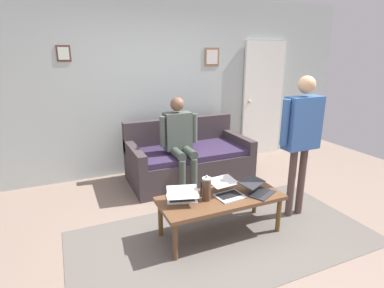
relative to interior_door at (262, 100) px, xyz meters
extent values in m
plane|color=#816C5F|center=(2.00, 2.11, -1.02)|extent=(7.68, 7.68, 0.00)
cube|color=#5D5751|center=(1.99, 2.17, -1.02)|extent=(3.11, 1.58, 0.01)
cube|color=#ABB7B4|center=(2.00, -0.09, 0.33)|extent=(7.04, 0.10, 2.70)
cube|color=olive|center=(1.03, -0.04, 0.76)|extent=(0.26, 0.02, 0.29)
cube|color=silver|center=(1.03, -0.03, 0.76)|extent=(0.20, 0.00, 0.22)
cube|color=brown|center=(3.28, -0.04, 0.82)|extent=(0.18, 0.02, 0.21)
cube|color=silver|center=(3.28, -0.03, 0.82)|extent=(0.14, 0.00, 0.16)
cube|color=white|center=(0.00, 0.00, 0.00)|extent=(0.82, 0.05, 2.05)
sphere|color=tan|center=(0.31, 0.04, 0.00)|extent=(0.06, 0.06, 0.06)
cube|color=#3B3234|center=(1.72, 0.62, -0.81)|extent=(1.76, 0.93, 0.42)
cube|color=#322442|center=(1.72, 0.64, -0.56)|extent=(1.52, 0.85, 0.08)
cube|color=#3B3234|center=(1.72, 0.22, -0.37)|extent=(1.76, 0.14, 0.46)
cube|color=#3B3234|center=(0.90, 0.62, -0.50)|extent=(0.12, 0.93, 0.20)
cube|color=#3B3234|center=(2.54, 0.62, -0.50)|extent=(0.12, 0.93, 0.20)
cube|color=brown|center=(1.99, 2.07, -0.61)|extent=(1.30, 0.55, 0.04)
cylinder|color=brown|center=(1.40, 2.29, -0.83)|extent=(0.05, 0.05, 0.39)
cylinder|color=brown|center=(2.58, 2.29, -0.83)|extent=(0.05, 0.05, 0.39)
cylinder|color=brown|center=(1.40, 1.86, -0.83)|extent=(0.05, 0.05, 0.39)
cylinder|color=brown|center=(2.58, 1.86, -0.83)|extent=(0.05, 0.05, 0.39)
cube|color=silver|center=(1.91, 2.11, -0.59)|extent=(0.31, 0.26, 0.01)
cube|color=black|center=(1.91, 2.09, -0.58)|extent=(0.25, 0.16, 0.00)
cube|color=silver|center=(1.92, 1.98, -0.47)|extent=(0.31, 0.25, 0.04)
cube|color=#B1C6EE|center=(1.92, 1.98, -0.47)|extent=(0.28, 0.22, 0.03)
cube|color=silver|center=(2.38, 1.96, -0.59)|extent=(0.36, 0.31, 0.01)
cube|color=black|center=(2.39, 1.98, -0.58)|extent=(0.28, 0.21, 0.00)
cube|color=silver|center=(2.41, 2.05, -0.47)|extent=(0.35, 0.30, 0.06)
cube|color=white|center=(2.41, 2.05, -0.47)|extent=(0.32, 0.27, 0.05)
cube|color=#28282D|center=(1.57, 2.19, -0.59)|extent=(0.35, 0.31, 0.01)
cube|color=black|center=(1.58, 2.17, -0.58)|extent=(0.28, 0.22, 0.00)
cube|color=#28282D|center=(1.63, 2.08, -0.49)|extent=(0.35, 0.30, 0.04)
cube|color=white|center=(1.62, 2.09, -0.49)|extent=(0.31, 0.27, 0.04)
cylinder|color=#4C3323|center=(2.16, 2.07, -0.48)|extent=(0.09, 0.09, 0.22)
cylinder|color=#B7B7BC|center=(2.16, 2.07, -0.36)|extent=(0.09, 0.09, 0.02)
sphere|color=#B2B2B7|center=(2.16, 2.07, -0.34)|extent=(0.03, 0.03, 0.03)
cube|color=black|center=(2.22, 2.07, -0.47)|extent=(0.01, 0.01, 0.16)
cylinder|color=brown|center=(0.91, 2.07, -0.61)|extent=(0.08, 0.08, 0.83)
cylinder|color=brown|center=(1.06, 2.07, -0.61)|extent=(0.08, 0.08, 0.83)
cube|color=#345997|center=(0.99, 2.07, 0.09)|extent=(0.41, 0.18, 0.58)
cylinder|color=#345997|center=(0.74, 2.07, 0.12)|extent=(0.08, 0.08, 0.50)
cylinder|color=#345997|center=(1.23, 2.07, 0.12)|extent=(0.08, 0.08, 0.50)
sphere|color=tan|center=(0.99, 2.07, 0.51)|extent=(0.19, 0.19, 0.19)
cylinder|color=#3D473E|center=(1.86, 1.08, -0.77)|extent=(0.10, 0.10, 0.50)
cylinder|color=#3D473E|center=(2.03, 1.08, -0.77)|extent=(0.10, 0.10, 0.50)
cylinder|color=#3D473E|center=(1.86, 0.90, -0.47)|extent=(0.12, 0.40, 0.12)
cylinder|color=#3D473E|center=(2.03, 0.90, -0.47)|extent=(0.12, 0.40, 0.12)
cube|color=#4C574E|center=(1.94, 0.72, -0.21)|extent=(0.37, 0.20, 0.52)
cylinder|color=#4C574E|center=(1.70, 0.77, -0.19)|extent=(0.08, 0.08, 0.42)
cylinder|color=#4C574E|center=(2.18, 0.77, -0.19)|extent=(0.08, 0.08, 0.42)
sphere|color=brown|center=(1.94, 0.72, 0.16)|extent=(0.19, 0.19, 0.19)
camera|label=1|loc=(3.43, 4.59, 0.85)|focal=28.71mm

